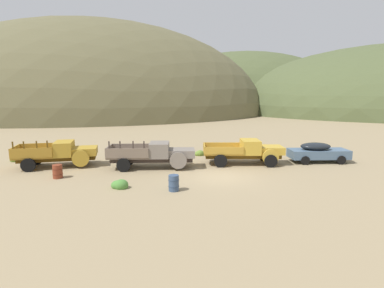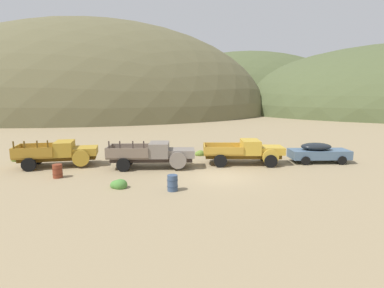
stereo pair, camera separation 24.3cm
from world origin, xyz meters
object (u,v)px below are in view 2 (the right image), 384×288
(oil_drum_by_truck, at_px, (172,183))
(car_chalk_blue, at_px, (321,152))
(truck_mustard, at_px, (63,153))
(oil_drum_spare, at_px, (58,171))
(truck_faded_yellow, at_px, (249,151))
(truck_primer_gray, at_px, (157,154))

(oil_drum_by_truck, bearing_deg, car_chalk_blue, 19.77)
(truck_mustard, distance_m, oil_drum_spare, 3.36)
(truck_faded_yellow, bearing_deg, oil_drum_by_truck, -129.61)
(truck_faded_yellow, height_order, car_chalk_blue, truck_faded_yellow)
(truck_mustard, xyz_separation_m, truck_faded_yellow, (13.91, -2.35, -0.02))
(truck_mustard, relative_size, truck_faded_yellow, 0.90)
(truck_mustard, bearing_deg, oil_drum_spare, -86.24)
(truck_faded_yellow, bearing_deg, oil_drum_spare, -163.03)
(truck_mustard, bearing_deg, car_chalk_blue, -9.21)
(truck_mustard, xyz_separation_m, oil_drum_by_truck, (7.16, -7.52, -0.56))
(truck_primer_gray, relative_size, oil_drum_by_truck, 7.10)
(truck_faded_yellow, distance_m, oil_drum_spare, 13.71)
(truck_mustard, relative_size, oil_drum_by_truck, 6.25)
(truck_faded_yellow, relative_size, car_chalk_blue, 1.26)
(car_chalk_blue, relative_size, oil_drum_spare, 5.68)
(truck_mustard, distance_m, truck_faded_yellow, 14.11)
(truck_mustard, relative_size, truck_primer_gray, 0.88)
(car_chalk_blue, distance_m, oil_drum_by_truck, 13.31)
(truck_faded_yellow, xyz_separation_m, oil_drum_by_truck, (-6.75, -5.16, -0.54))
(truck_mustard, height_order, car_chalk_blue, truck_mustard)
(truck_mustard, bearing_deg, oil_drum_by_truck, -46.90)
(car_chalk_blue, xyz_separation_m, oil_drum_spare, (-19.43, -0.29, -0.37))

